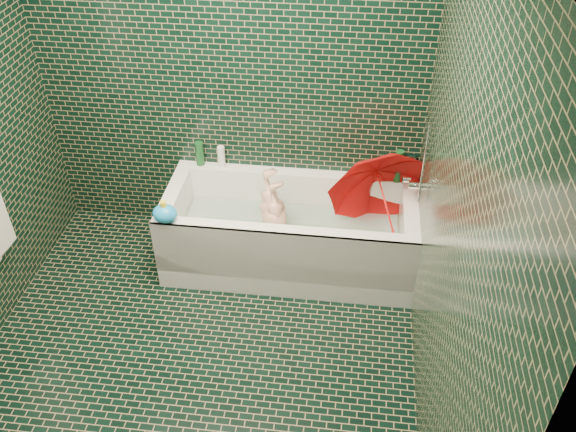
# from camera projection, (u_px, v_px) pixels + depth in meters

# --- Properties ---
(floor) EXTENTS (2.80, 2.80, 0.00)m
(floor) POSITION_uv_depth(u_px,v_px,m) (194.00, 369.00, 3.63)
(floor) COLOR black
(floor) RESTS_ON ground
(wall_back) EXTENTS (2.80, 0.00, 2.80)m
(wall_back) POSITION_uv_depth(u_px,v_px,m) (228.00, 73.00, 3.96)
(wall_back) COLOR black
(wall_back) RESTS_ON floor
(wall_right) EXTENTS (0.00, 2.80, 2.80)m
(wall_right) POSITION_uv_depth(u_px,v_px,m) (450.00, 221.00, 2.74)
(wall_right) COLOR black
(wall_right) RESTS_ON floor
(bathtub) EXTENTS (1.70, 0.75, 0.55)m
(bathtub) POSITION_uv_depth(u_px,v_px,m) (289.00, 239.00, 4.24)
(bathtub) COLOR white
(bathtub) RESTS_ON floor
(bath_mat) EXTENTS (1.35, 0.47, 0.01)m
(bath_mat) POSITION_uv_depth(u_px,v_px,m) (290.00, 244.00, 4.29)
(bath_mat) COLOR green
(bath_mat) RESTS_ON bathtub
(water) EXTENTS (1.48, 0.53, 0.00)m
(water) POSITION_uv_depth(u_px,v_px,m) (290.00, 228.00, 4.20)
(water) COLOR silver
(water) RESTS_ON bathtub
(faucet) EXTENTS (0.18, 0.19, 0.55)m
(faucet) POSITION_uv_depth(u_px,v_px,m) (418.00, 181.00, 3.83)
(faucet) COLOR silver
(faucet) RESTS_ON wall_right
(child) EXTENTS (0.93, 0.59, 0.28)m
(child) POSITION_uv_depth(u_px,v_px,m) (279.00, 229.00, 4.18)
(child) COLOR tan
(child) RESTS_ON bathtub
(umbrella) EXTENTS (0.96, 0.98, 0.97)m
(umbrella) POSITION_uv_depth(u_px,v_px,m) (386.00, 204.00, 3.98)
(umbrella) COLOR red
(umbrella) RESTS_ON bathtub
(soap_bottle_a) EXTENTS (0.11, 0.11, 0.26)m
(soap_bottle_a) POSITION_uv_depth(u_px,v_px,m) (395.00, 180.00, 4.22)
(soap_bottle_a) COLOR white
(soap_bottle_a) RESTS_ON bathtub
(soap_bottle_b) EXTENTS (0.10, 0.10, 0.21)m
(soap_bottle_b) POSITION_uv_depth(u_px,v_px,m) (393.00, 179.00, 4.23)
(soap_bottle_b) COLOR #511E71
(soap_bottle_b) RESTS_ON bathtub
(soap_bottle_c) EXTENTS (0.16, 0.16, 0.17)m
(soap_bottle_c) POSITION_uv_depth(u_px,v_px,m) (393.00, 179.00, 4.23)
(soap_bottle_c) COLOR #154920
(soap_bottle_c) RESTS_ON bathtub
(bottle_right_tall) EXTENTS (0.07, 0.07, 0.24)m
(bottle_right_tall) POSITION_uv_depth(u_px,v_px,m) (398.00, 166.00, 4.14)
(bottle_right_tall) COLOR #154920
(bottle_right_tall) RESTS_ON bathtub
(bottle_right_pump) EXTENTS (0.06, 0.06, 0.19)m
(bottle_right_pump) POSITION_uv_depth(u_px,v_px,m) (411.00, 167.00, 4.18)
(bottle_right_pump) COLOR silver
(bottle_right_pump) RESTS_ON bathtub
(bottle_left_tall) EXTENTS (0.06, 0.06, 0.18)m
(bottle_left_tall) POSITION_uv_depth(u_px,v_px,m) (200.00, 154.00, 4.33)
(bottle_left_tall) COLOR #154920
(bottle_left_tall) RESTS_ON bathtub
(bottle_left_short) EXTENTS (0.07, 0.07, 0.16)m
(bottle_left_short) POSITION_uv_depth(u_px,v_px,m) (221.00, 157.00, 4.31)
(bottle_left_short) COLOR white
(bottle_left_short) RESTS_ON bathtub
(rubber_duck) EXTENTS (0.10, 0.07, 0.09)m
(rubber_duck) POSITION_uv_depth(u_px,v_px,m) (362.00, 171.00, 4.25)
(rubber_duck) COLOR yellow
(rubber_duck) RESTS_ON bathtub
(bath_toy) EXTENTS (0.16, 0.13, 0.15)m
(bath_toy) POSITION_uv_depth(u_px,v_px,m) (165.00, 213.00, 3.82)
(bath_toy) COLOR #188ADC
(bath_toy) RESTS_ON bathtub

